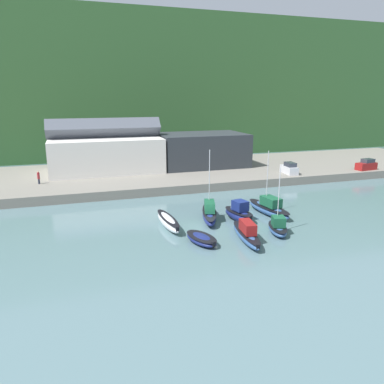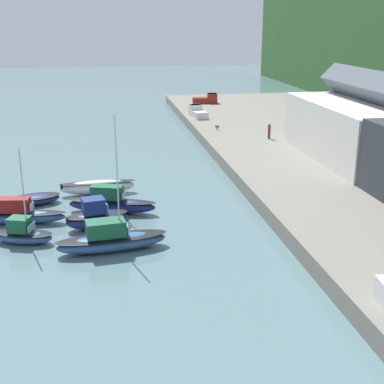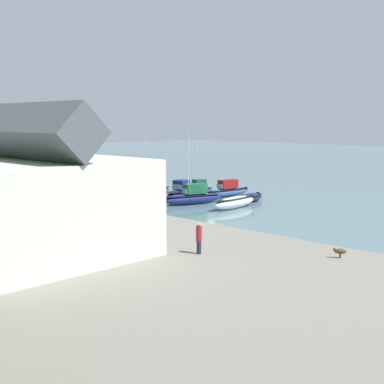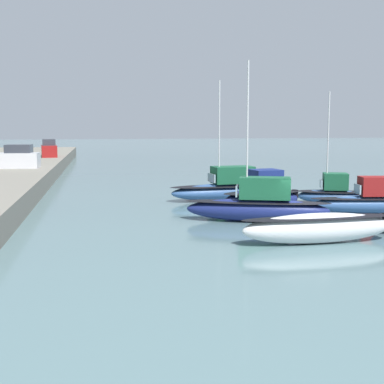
{
  "view_description": "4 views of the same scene",
  "coord_description": "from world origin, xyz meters",
  "px_view_note": "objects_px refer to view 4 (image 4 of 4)",
  "views": [
    {
      "loc": [
        -15.01,
        -40.97,
        15.63
      ],
      "look_at": [
        0.83,
        8.34,
        2.24
      ],
      "focal_mm": 35.0,
      "sensor_mm": 36.0,
      "label": 1
    },
    {
      "loc": [
        47.92,
        1.76,
        16.9
      ],
      "look_at": [
        1.65,
        9.61,
        1.73
      ],
      "focal_mm": 50.0,
      "sensor_mm": 36.0,
      "label": 2
    },
    {
      "loc": [
        -44.97,
        49.5,
        10.39
      ],
      "look_at": [
        -3.67,
        7.32,
        2.48
      ],
      "focal_mm": 50.0,
      "sensor_mm": 36.0,
      "label": 3
    },
    {
      "loc": [
        -27.85,
        10.85,
        5.61
      ],
      "look_at": [
        3.35,
        5.67,
        1.5
      ],
      "focal_mm": 50.0,
      "sensor_mm": 36.0,
      "label": 4
    }
  ],
  "objects_px": {
    "moored_boat_0": "(319,227)",
    "parked_car_0": "(16,158)",
    "moored_boat_2": "(262,196)",
    "moored_boat_3": "(228,188)",
    "moored_boat_6": "(332,192)",
    "moored_boat_5": "(377,200)",
    "parked_car_1": "(49,149)",
    "moored_boat_1": "(259,205)"
  },
  "relations": [
    {
      "from": "moored_boat_0",
      "to": "parked_car_0",
      "type": "bearing_deg",
      "value": 29.37
    },
    {
      "from": "moored_boat_2",
      "to": "moored_boat_3",
      "type": "relative_size",
      "value": 0.64
    },
    {
      "from": "moored_boat_6",
      "to": "parked_car_0",
      "type": "height_order",
      "value": "moored_boat_6"
    },
    {
      "from": "moored_boat_5",
      "to": "parked_car_0",
      "type": "xyz_separation_m",
      "value": [
        20.65,
        24.6,
        1.55
      ]
    },
    {
      "from": "moored_boat_5",
      "to": "moored_boat_6",
      "type": "relative_size",
      "value": 1.07
    },
    {
      "from": "parked_car_1",
      "to": "moored_boat_3",
      "type": "bearing_deg",
      "value": 110.22
    },
    {
      "from": "moored_boat_2",
      "to": "moored_boat_1",
      "type": "bearing_deg",
      "value": 148.78
    },
    {
      "from": "parked_car_0",
      "to": "moored_boat_6",
      "type": "bearing_deg",
      "value": -119.43
    },
    {
      "from": "moored_boat_2",
      "to": "parked_car_1",
      "type": "height_order",
      "value": "parked_car_1"
    },
    {
      "from": "moored_boat_3",
      "to": "moored_boat_6",
      "type": "xyz_separation_m",
      "value": [
        -2.65,
        -6.85,
        -0.13
      ]
    },
    {
      "from": "moored_boat_6",
      "to": "parked_car_1",
      "type": "distance_m",
      "value": 39.6
    },
    {
      "from": "moored_boat_1",
      "to": "moored_boat_5",
      "type": "distance_m",
      "value": 8.14
    },
    {
      "from": "moored_boat_1",
      "to": "moored_boat_3",
      "type": "bearing_deg",
      "value": 16.05
    },
    {
      "from": "moored_boat_0",
      "to": "moored_boat_6",
      "type": "xyz_separation_m",
      "value": [
        11.67,
        -5.87,
        0.01
      ]
    },
    {
      "from": "parked_car_1",
      "to": "moored_boat_5",
      "type": "bearing_deg",
      "value": 115.03
    },
    {
      "from": "moored_boat_3",
      "to": "parked_car_0",
      "type": "height_order",
      "value": "moored_boat_3"
    },
    {
      "from": "moored_boat_0",
      "to": "moored_boat_2",
      "type": "distance_m",
      "value": 9.39
    },
    {
      "from": "moored_boat_2",
      "to": "moored_boat_0",
      "type": "bearing_deg",
      "value": 168.16
    },
    {
      "from": "moored_boat_2",
      "to": "moored_boat_6",
      "type": "xyz_separation_m",
      "value": [
        2.29,
        -5.77,
        -0.2
      ]
    },
    {
      "from": "moored_boat_2",
      "to": "moored_boat_5",
      "type": "xyz_separation_m",
      "value": [
        -2.17,
        -6.71,
        -0.14
      ]
    },
    {
      "from": "moored_boat_0",
      "to": "moored_boat_5",
      "type": "relative_size",
      "value": 0.93
    },
    {
      "from": "moored_boat_5",
      "to": "parked_car_1",
      "type": "height_order",
      "value": "parked_car_1"
    },
    {
      "from": "parked_car_0",
      "to": "parked_car_1",
      "type": "height_order",
      "value": "same"
    },
    {
      "from": "moored_boat_3",
      "to": "moored_boat_6",
      "type": "distance_m",
      "value": 7.34
    },
    {
      "from": "moored_boat_1",
      "to": "parked_car_1",
      "type": "bearing_deg",
      "value": 39.14
    },
    {
      "from": "moored_boat_1",
      "to": "moored_boat_3",
      "type": "xyz_separation_m",
      "value": [
        8.53,
        -0.23,
        -0.04
      ]
    },
    {
      "from": "parked_car_1",
      "to": "moored_boat_0",
      "type": "bearing_deg",
      "value": 103.31
    },
    {
      "from": "moored_boat_0",
      "to": "moored_boat_2",
      "type": "height_order",
      "value": "moored_boat_2"
    },
    {
      "from": "moored_boat_5",
      "to": "parked_car_1",
      "type": "xyz_separation_m",
      "value": [
        37.13,
        23.25,
        1.55
      ]
    },
    {
      "from": "moored_boat_1",
      "to": "parked_car_1",
      "type": "relative_size",
      "value": 2.06
    },
    {
      "from": "moored_boat_3",
      "to": "parked_car_1",
      "type": "height_order",
      "value": "moored_boat_3"
    },
    {
      "from": "moored_boat_0",
      "to": "moored_boat_2",
      "type": "relative_size",
      "value": 1.37
    },
    {
      "from": "moored_boat_0",
      "to": "parked_car_1",
      "type": "distance_m",
      "value": 47.32
    },
    {
      "from": "moored_boat_6",
      "to": "moored_boat_0",
      "type": "bearing_deg",
      "value": 170.67
    },
    {
      "from": "moored_boat_0",
      "to": "moored_boat_5",
      "type": "height_order",
      "value": "moored_boat_5"
    },
    {
      "from": "moored_boat_5",
      "to": "parked_car_1",
      "type": "distance_m",
      "value": 43.84
    },
    {
      "from": "moored_boat_6",
      "to": "parked_car_1",
      "type": "xyz_separation_m",
      "value": [
        32.68,
        22.31,
        1.61
      ]
    },
    {
      "from": "moored_boat_2",
      "to": "moored_boat_3",
      "type": "xyz_separation_m",
      "value": [
        4.94,
        1.08,
        -0.07
      ]
    },
    {
      "from": "moored_boat_5",
      "to": "moored_boat_3",
      "type": "bearing_deg",
      "value": 55.4
    },
    {
      "from": "parked_car_0",
      "to": "parked_car_1",
      "type": "bearing_deg",
      "value": 0.27
    },
    {
      "from": "moored_boat_1",
      "to": "parked_car_1",
      "type": "distance_m",
      "value": 41.48
    },
    {
      "from": "moored_boat_1",
      "to": "moored_boat_3",
      "type": "relative_size",
      "value": 1.03
    }
  ]
}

